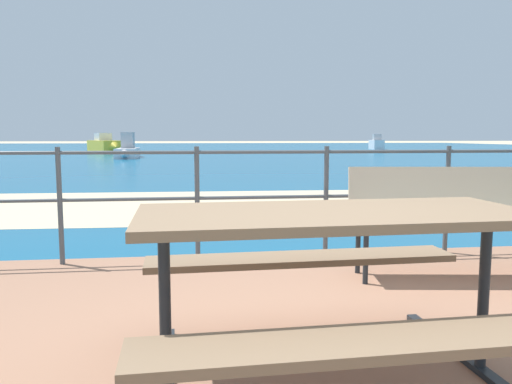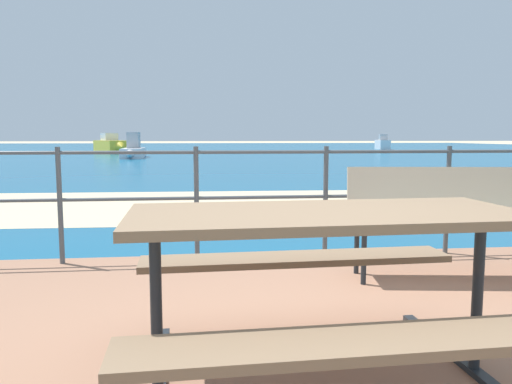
% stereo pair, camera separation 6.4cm
% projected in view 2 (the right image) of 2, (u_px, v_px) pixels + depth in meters
% --- Properties ---
extents(sea_water, '(90.00, 90.00, 0.01)m').
position_uv_depth(sea_water, '(208.00, 150.00, 41.65)').
color(sea_water, '#145B84').
rests_on(sea_water, ground).
extents(beach_strip, '(54.09, 5.42, 0.01)m').
position_uv_depth(beach_strip, '(234.00, 205.00, 8.47)').
color(beach_strip, beige).
rests_on(beach_strip, ground).
extents(picnic_table, '(1.75, 1.45, 0.79)m').
position_uv_depth(picnic_table, '(325.00, 256.00, 2.15)').
color(picnic_table, '#7A6047').
rests_on(picnic_table, patio_paving).
extents(park_bench, '(1.83, 0.65, 0.87)m').
position_uv_depth(park_bench, '(463.00, 211.00, 3.88)').
color(park_bench, '#BCAD93').
rests_on(park_bench, patio_paving).
extents(railing_fence, '(5.94, 0.04, 1.02)m').
position_uv_depth(railing_fence, '(262.00, 189.00, 4.46)').
color(railing_fence, '#4C5156').
rests_on(railing_fence, patio_paving).
extents(boat_near, '(3.38, 5.51, 1.41)m').
position_uv_depth(boat_near, '(111.00, 145.00, 36.34)').
color(boat_near, yellow).
rests_on(boat_near, sea_water).
extents(boat_mid, '(1.25, 4.47, 1.39)m').
position_uv_depth(boat_mid, '(133.00, 150.00, 27.10)').
color(boat_mid, silver).
rests_on(boat_mid, sea_water).
extents(boat_far, '(1.38, 3.51, 1.36)m').
position_uv_depth(boat_far, '(382.00, 144.00, 45.40)').
color(boat_far, silver).
rests_on(boat_far, sea_water).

